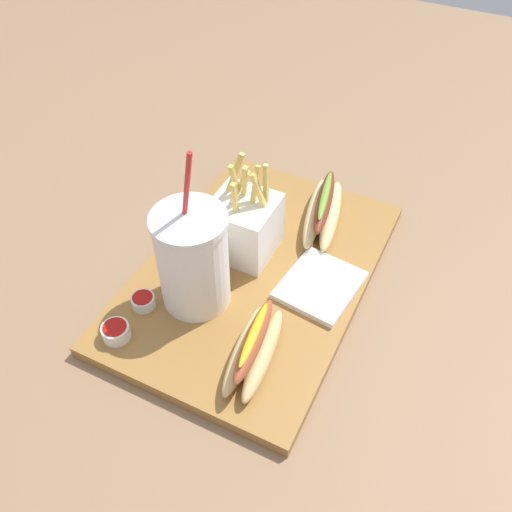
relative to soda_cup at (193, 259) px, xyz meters
name	(u,v)px	position (x,y,z in m)	size (l,w,h in m)	color
ground_plane	(256,282)	(0.09, -0.05, -0.11)	(2.40, 2.40, 0.02)	#8C6B4C
food_tray	(256,274)	(0.09, -0.05, -0.09)	(0.49, 0.33, 0.02)	olive
soda_cup	(193,259)	(0.00, 0.00, 0.00)	(0.10, 0.10, 0.26)	white
fries_basket	(244,225)	(0.12, -0.02, -0.03)	(0.09, 0.09, 0.16)	white
hot_dog_1	(323,210)	(0.24, -0.10, -0.06)	(0.18, 0.09, 0.06)	#E5C689
hot_dog_2	(254,348)	(-0.06, -0.12, -0.06)	(0.16, 0.07, 0.06)	#DBB775
ketchup_cup_1	(143,301)	(-0.05, 0.06, -0.07)	(0.03, 0.03, 0.02)	white
ketchup_cup_2	(195,229)	(0.11, 0.07, -0.07)	(0.04, 0.04, 0.02)	white
ketchup_cup_3	(116,331)	(-0.11, 0.06, -0.07)	(0.04, 0.04, 0.02)	white
napkin_stack	(320,285)	(0.10, -0.16, -0.07)	(0.12, 0.10, 0.01)	white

